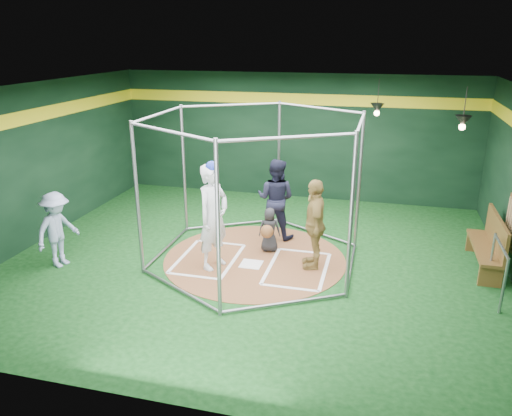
% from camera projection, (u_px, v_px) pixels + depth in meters
% --- Properties ---
extents(room_shell, '(10.10, 9.10, 3.53)m').
position_uv_depth(room_shell, '(255.00, 178.00, 9.91)').
color(room_shell, '#0B340F').
rests_on(room_shell, ground).
extents(clay_disc, '(3.80, 3.80, 0.01)m').
position_uv_depth(clay_disc, '(255.00, 259.00, 10.47)').
color(clay_disc, brown).
rests_on(clay_disc, ground).
extents(home_plate, '(0.43, 0.43, 0.01)m').
position_uv_depth(home_plate, '(251.00, 264.00, 10.19)').
color(home_plate, white).
rests_on(home_plate, clay_disc).
extents(batter_box_left, '(1.17, 1.77, 0.01)m').
position_uv_depth(batter_box_left, '(208.00, 258.00, 10.46)').
color(batter_box_left, white).
rests_on(batter_box_left, clay_disc).
extents(batter_box_right, '(1.17, 1.77, 0.01)m').
position_uv_depth(batter_box_right, '(297.00, 268.00, 10.01)').
color(batter_box_right, white).
rests_on(batter_box_right, clay_disc).
extents(batting_cage, '(4.05, 4.67, 3.00)m').
position_uv_depth(batting_cage, '(255.00, 191.00, 9.98)').
color(batting_cage, gray).
rests_on(batting_cage, ground).
extents(pendant_lamp_near, '(0.34, 0.34, 0.90)m').
position_uv_depth(pendant_lamp_near, '(377.00, 108.00, 12.35)').
color(pendant_lamp_near, black).
rests_on(pendant_lamp_near, room_shell).
extents(pendant_lamp_far, '(0.34, 0.34, 0.90)m').
position_uv_depth(pendant_lamp_far, '(463.00, 121.00, 10.46)').
color(pendant_lamp_far, black).
rests_on(pendant_lamp_far, room_shell).
extents(batter_figure, '(0.74, 0.90, 2.19)m').
position_uv_depth(batter_figure, '(213.00, 216.00, 9.78)').
color(batter_figure, silver).
rests_on(batter_figure, clay_disc).
extents(visitor_leopard, '(0.64, 1.14, 1.83)m').
position_uv_depth(visitor_leopard, '(315.00, 224.00, 9.83)').
color(visitor_leopard, tan).
rests_on(visitor_leopard, clay_disc).
extents(catcher_figure, '(0.52, 0.59, 0.97)m').
position_uv_depth(catcher_figure, '(269.00, 230.00, 10.67)').
color(catcher_figure, black).
rests_on(catcher_figure, clay_disc).
extents(umpire, '(0.99, 0.83, 1.85)m').
position_uv_depth(umpire, '(276.00, 199.00, 11.32)').
color(umpire, black).
rests_on(umpire, clay_disc).
extents(bystander_blue, '(0.78, 1.10, 1.55)m').
position_uv_depth(bystander_blue, '(57.00, 230.00, 9.95)').
color(bystander_blue, '#92A0C1').
rests_on(bystander_blue, ground).
extents(dugout_bench, '(0.44, 1.87, 1.09)m').
position_uv_depth(dugout_bench, '(490.00, 242.00, 9.89)').
color(dugout_bench, brown).
rests_on(dugout_bench, ground).
extents(steel_railing, '(0.05, 1.17, 1.01)m').
position_uv_depth(steel_railing, '(499.00, 263.00, 8.73)').
color(steel_railing, gray).
rests_on(steel_railing, ground).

